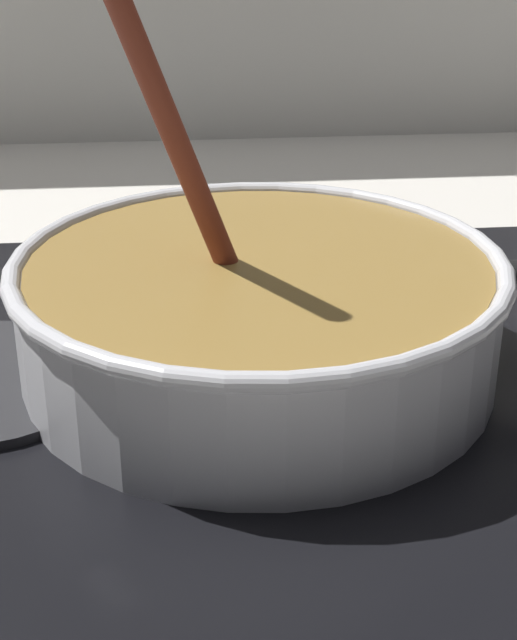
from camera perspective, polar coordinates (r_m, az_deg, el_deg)
ground at (r=0.46m, az=-2.23°, el=-18.03°), size 2.40×1.60×0.04m
hob_plate at (r=0.59m, az=0.00°, el=-3.65°), size 0.56×0.48×0.01m
burner_ring at (r=0.59m, az=-0.00°, el=-2.80°), size 0.18×0.18×0.01m
cooking_pan at (r=0.57m, az=0.10°, el=0.49°), size 0.42×0.29×0.29m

